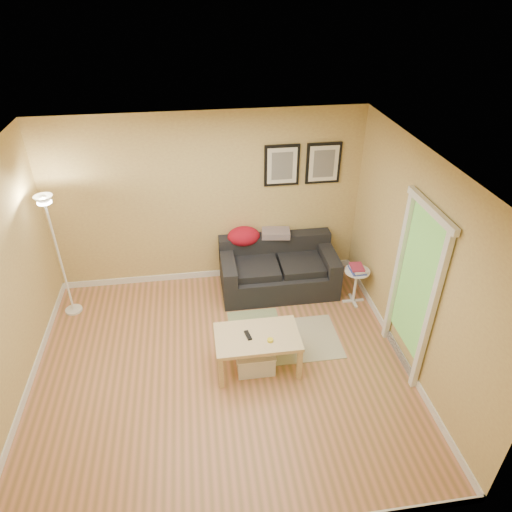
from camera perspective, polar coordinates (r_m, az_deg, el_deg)
name	(u,v)px	position (r m, az deg, el deg)	size (l,w,h in m)	color
floor	(222,369)	(5.79, -4.31, -13.79)	(4.50, 4.50, 0.00)	#C47B54
ceiling	(210,168)	(4.31, -5.73, 10.87)	(4.50, 4.50, 0.00)	white
wall_back	(207,202)	(6.66, -6.16, 6.73)	(4.50, 4.50, 0.00)	#D7BE6E
wall_front	(237,446)	(3.51, -2.38, -22.58)	(4.50, 4.50, 0.00)	#D7BE6E
wall_right	(415,266)	(5.49, 19.21, -1.15)	(4.00, 4.00, 0.00)	#D7BE6E
baseboard_back	(211,274)	(7.28, -5.59, -2.20)	(4.50, 0.02, 0.10)	white
baseboard_left	(29,386)	(6.12, -26.43, -14.30)	(0.02, 4.00, 0.10)	white
baseboard_right	(396,347)	(6.23, 17.05, -10.78)	(0.02, 4.00, 0.10)	white
sofa	(278,268)	(6.81, 2.82, -1.46)	(1.70, 0.90, 0.75)	black
red_throw	(244,236)	(6.81, -1.54, 2.48)	(0.48, 0.36, 0.28)	#AE102F
plaid_throw	(276,233)	(6.87, 2.47, 2.86)	(0.42, 0.26, 0.10)	tan
framed_print_left	(282,165)	(6.55, 3.23, 11.19)	(0.50, 0.04, 0.60)	black
framed_print_right	(323,163)	(6.69, 8.38, 11.36)	(0.50, 0.04, 0.60)	black
area_rug	(291,340)	(6.14, 4.44, -10.37)	(1.25, 0.85, 0.01)	#BAB493
green_runner	(254,322)	(6.40, -0.26, -8.18)	(0.70, 0.50, 0.01)	#668C4C
coffee_table	(257,351)	(5.63, 0.16, -11.75)	(1.00, 0.61, 0.50)	beige
remote_control	(248,335)	(5.45, -1.01, -9.83)	(0.05, 0.16, 0.02)	black
tape_roll	(270,340)	(5.38, 1.78, -10.43)	(0.07, 0.07, 0.03)	yellow
storage_bin	(255,360)	(5.67, -0.09, -12.84)	(0.46, 0.34, 0.28)	white
side_table	(355,286)	(6.75, 12.23, -3.69)	(0.36, 0.36, 0.55)	white
book_stack	(357,268)	(6.56, 12.51, -1.53)	(0.19, 0.26, 0.08)	#3546A0
floor_lamp	(60,261)	(6.62, -23.17, -0.52)	(0.23, 0.23, 1.81)	white
doorway	(412,293)	(5.51, 18.87, -4.43)	(0.12, 1.01, 2.13)	white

